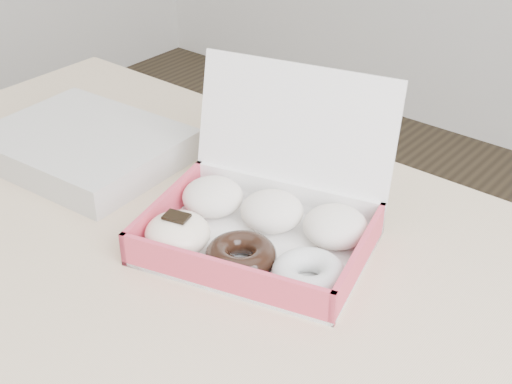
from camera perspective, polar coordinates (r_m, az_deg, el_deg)
The scene contains 3 objects.
table at distance 0.92m, azimuth -7.48°, elevation -9.53°, with size 1.20×0.80×0.75m.
donut_box at distance 0.88m, azimuth 0.35°, elevation -2.29°, with size 0.32×0.30×0.19m.
newspapers at distance 1.10m, azimuth -13.57°, elevation 3.58°, with size 0.28×0.22×0.04m, color beige.
Camera 1 is at (0.53, -0.46, 1.27)m, focal length 50.00 mm.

